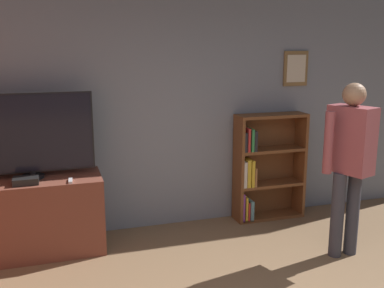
{
  "coord_description": "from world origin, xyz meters",
  "views": [
    {
      "loc": [
        -1.58,
        -1.99,
        2.09
      ],
      "look_at": [
        -0.32,
        2.0,
        1.17
      ],
      "focal_mm": 42.0,
      "sensor_mm": 36.0,
      "label": 1
    }
  ],
  "objects": [
    {
      "name": "game_console",
      "position": [
        -1.86,
        2.43,
        0.82
      ],
      "size": [
        0.24,
        0.18,
        0.07
      ],
      "color": "black",
      "rests_on": "tv_ledge"
    },
    {
      "name": "tv_ledge",
      "position": [
        -1.8,
        2.58,
        0.39
      ],
      "size": [
        1.33,
        0.6,
        0.79
      ],
      "color": "brown",
      "rests_on": "ground_plane"
    },
    {
      "name": "bookshelf",
      "position": [
        0.83,
        2.76,
        0.63
      ],
      "size": [
        0.86,
        0.28,
        1.29
      ],
      "color": "brown",
      "rests_on": "ground_plane"
    },
    {
      "name": "person",
      "position": [
        1.16,
        1.6,
        1.04
      ],
      "size": [
        0.58,
        0.49,
        1.75
      ],
      "rotation": [
        0.0,
        0.0,
        -1.24
      ],
      "color": "#383842",
      "rests_on": "ground_plane"
    },
    {
      "name": "remote_loose",
      "position": [
        -1.45,
        2.37,
        0.8
      ],
      "size": [
        0.04,
        0.14,
        0.02
      ],
      "color": "white",
      "rests_on": "tv_ledge"
    },
    {
      "name": "wall_back",
      "position": [
        0.0,
        2.94,
        1.35
      ],
      "size": [
        7.13,
        0.09,
        2.7
      ],
      "color": "gray",
      "rests_on": "ground_plane"
    },
    {
      "name": "television",
      "position": [
        -1.8,
        2.62,
        1.23
      ],
      "size": [
        1.23,
        0.22,
        0.86
      ],
      "color": "black",
      "rests_on": "tv_ledge"
    }
  ]
}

